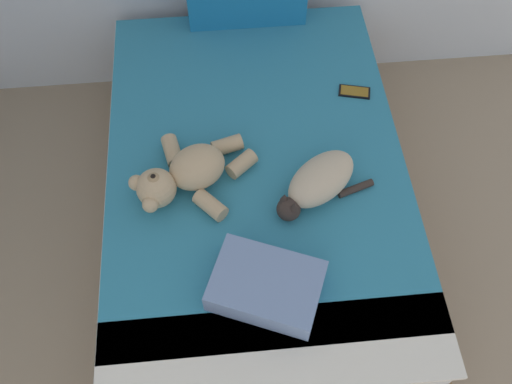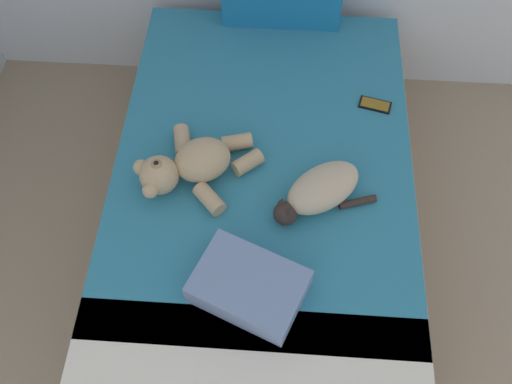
% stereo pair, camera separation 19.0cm
% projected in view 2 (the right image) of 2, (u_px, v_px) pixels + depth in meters
% --- Properties ---
extents(bed, '(1.36, 2.00, 0.55)m').
position_uv_depth(bed, '(263.00, 194.00, 2.65)').
color(bed, olive).
rests_on(bed, ground_plane).
extents(cat, '(0.43, 0.36, 0.15)m').
position_uv_depth(cat, '(319.00, 190.00, 2.25)').
color(cat, '#C6B293').
rests_on(cat, bed).
extents(teddy_bear, '(0.54, 0.44, 0.18)m').
position_uv_depth(teddy_bear, '(190.00, 165.00, 2.31)').
color(teddy_bear, tan).
rests_on(teddy_bear, bed).
extents(cell_phone, '(0.16, 0.11, 0.01)m').
position_uv_depth(cell_phone, '(375.00, 105.00, 2.58)').
color(cell_phone, black).
rests_on(cell_phone, bed).
extents(throw_pillow, '(0.48, 0.41, 0.11)m').
position_uv_depth(throw_pillow, '(249.00, 286.00, 2.05)').
color(throw_pillow, '#728CB7').
rests_on(throw_pillow, bed).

